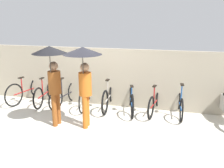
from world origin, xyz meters
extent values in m
plane|color=beige|center=(0.00, 0.00, 0.00)|extent=(30.00, 30.00, 0.00)
cube|color=gray|center=(0.00, 1.95, 0.91)|extent=(14.24, 0.12, 1.82)
torus|color=black|center=(-2.37, 2.11, 0.37)|extent=(0.20, 0.74, 0.74)
torus|color=black|center=(-2.59, 1.04, 0.37)|extent=(0.20, 0.74, 0.74)
cylinder|color=maroon|center=(-2.48, 1.58, 0.37)|extent=(0.26, 1.08, 0.04)
cylinder|color=maroon|center=(-2.51, 1.39, 0.61)|extent=(0.04, 0.04, 0.47)
cube|color=black|center=(-2.51, 1.39, 0.86)|extent=(0.13, 0.21, 0.03)
cylinder|color=maroon|center=(-2.37, 2.11, 0.70)|extent=(0.04, 0.04, 0.65)
cylinder|color=maroon|center=(-2.37, 2.11, 1.02)|extent=(0.44, 0.12, 0.03)
torus|color=black|center=(-1.81, 2.05, 0.34)|extent=(0.11, 0.69, 0.69)
torus|color=black|center=(-1.72, 1.03, 0.34)|extent=(0.11, 0.69, 0.69)
cylinder|color=maroon|center=(-1.77, 1.54, 0.34)|extent=(0.12, 1.03, 0.04)
cylinder|color=maroon|center=(-1.75, 1.36, 0.61)|extent=(0.04, 0.04, 0.54)
cube|color=black|center=(-1.75, 1.36, 0.90)|extent=(0.11, 0.21, 0.03)
cylinder|color=maroon|center=(-1.81, 2.05, 0.65)|extent=(0.04, 0.04, 0.62)
cylinder|color=maroon|center=(-1.81, 2.05, 0.96)|extent=(0.44, 0.07, 0.03)
torus|color=black|center=(-0.98, 2.04, 0.35)|extent=(0.15, 0.69, 0.69)
torus|color=black|center=(-1.14, 1.04, 0.35)|extent=(0.15, 0.69, 0.69)
cylinder|color=black|center=(-1.06, 1.54, 0.35)|extent=(0.20, 1.00, 0.04)
cylinder|color=black|center=(-1.09, 1.36, 0.63)|extent=(0.04, 0.04, 0.57)
cube|color=black|center=(-1.09, 1.36, 0.93)|extent=(0.12, 0.21, 0.03)
cylinder|color=black|center=(-0.98, 2.04, 0.69)|extent=(0.04, 0.04, 0.69)
cylinder|color=black|center=(-0.98, 2.04, 1.04)|extent=(0.44, 0.10, 0.03)
torus|color=black|center=(-0.41, 2.16, 0.36)|extent=(0.11, 0.73, 0.73)
torus|color=black|center=(-0.30, 1.08, 0.36)|extent=(0.11, 0.73, 0.73)
cylinder|color=#19662D|center=(-0.35, 1.62, 0.36)|extent=(0.14, 1.09, 0.04)
cylinder|color=#19662D|center=(-0.34, 1.43, 0.65)|extent=(0.04, 0.04, 0.57)
cube|color=black|center=(-0.34, 1.43, 0.95)|extent=(0.11, 0.21, 0.03)
cylinder|color=#19662D|center=(-0.41, 2.16, 0.66)|extent=(0.04, 0.04, 0.60)
cylinder|color=#19662D|center=(-0.41, 2.16, 0.96)|extent=(0.44, 0.07, 0.03)
torus|color=black|center=(0.33, 2.16, 0.37)|extent=(0.10, 0.74, 0.74)
torus|color=black|center=(0.38, 1.11, 0.37)|extent=(0.10, 0.74, 0.74)
cylinder|color=#A59E93|center=(0.35, 1.63, 0.37)|extent=(0.09, 1.06, 0.04)
cylinder|color=#A59E93|center=(0.36, 1.45, 0.66)|extent=(0.04, 0.04, 0.57)
cube|color=black|center=(0.36, 1.45, 0.96)|extent=(0.10, 0.20, 0.03)
cylinder|color=#A59E93|center=(0.33, 2.16, 0.69)|extent=(0.04, 0.04, 0.64)
cylinder|color=#A59E93|center=(0.33, 2.16, 1.01)|extent=(0.44, 0.05, 0.03)
torus|color=black|center=(0.93, 2.08, 0.35)|extent=(0.22, 0.70, 0.70)
torus|color=black|center=(1.19, 1.03, 0.35)|extent=(0.22, 0.70, 0.70)
cylinder|color=#19478C|center=(1.06, 1.55, 0.35)|extent=(0.30, 1.06, 0.04)
cylinder|color=#19478C|center=(1.11, 1.37, 0.59)|extent=(0.04, 0.04, 0.48)
cube|color=black|center=(1.11, 1.37, 0.84)|extent=(0.14, 0.22, 0.03)
cylinder|color=#19478C|center=(0.93, 2.08, 0.72)|extent=(0.04, 0.04, 0.73)
cylinder|color=#19478C|center=(0.93, 2.08, 1.08)|extent=(0.43, 0.13, 0.03)
torus|color=black|center=(1.84, 2.13, 0.33)|extent=(0.14, 0.66, 0.66)
torus|color=black|center=(1.70, 1.12, 0.33)|extent=(0.14, 0.66, 0.66)
cylinder|color=maroon|center=(1.77, 1.62, 0.33)|extent=(0.18, 1.01, 0.04)
cylinder|color=maroon|center=(1.74, 1.45, 0.59)|extent=(0.04, 0.04, 0.53)
cube|color=black|center=(1.74, 1.45, 0.87)|extent=(0.12, 0.21, 0.03)
cylinder|color=maroon|center=(1.84, 2.13, 0.68)|extent=(0.04, 0.04, 0.71)
cylinder|color=maroon|center=(1.84, 2.13, 1.04)|extent=(0.44, 0.09, 0.03)
torus|color=black|center=(2.44, 2.09, 0.33)|extent=(0.10, 0.66, 0.66)
torus|color=black|center=(2.51, 1.13, 0.33)|extent=(0.10, 0.66, 0.66)
cylinder|color=#19478C|center=(2.48, 1.61, 0.33)|extent=(0.11, 0.96, 0.04)
cylinder|color=#19478C|center=(2.49, 1.44, 0.64)|extent=(0.04, 0.04, 0.62)
cube|color=black|center=(2.49, 1.44, 0.97)|extent=(0.11, 0.21, 0.03)
cylinder|color=#19478C|center=(2.44, 2.09, 0.65)|extent=(0.04, 0.04, 0.64)
cylinder|color=#19478C|center=(2.44, 2.09, 0.97)|extent=(0.44, 0.06, 0.03)
cylinder|color=brown|center=(-0.65, 0.22, 0.43)|extent=(0.13, 0.13, 0.86)
cylinder|color=brown|center=(-0.66, 0.04, 0.43)|extent=(0.13, 0.13, 0.86)
cylinder|color=brown|center=(-0.66, 0.13, 1.15)|extent=(0.32, 0.32, 0.59)
sphere|color=#997051|center=(-0.66, 0.13, 1.58)|extent=(0.22, 0.22, 0.22)
cylinder|color=#332D28|center=(-0.67, -0.01, 1.55)|extent=(0.02, 0.02, 0.72)
cone|color=black|center=(-0.67, -0.01, 2.00)|extent=(0.85, 0.85, 0.18)
cylinder|color=#B25619|center=(0.13, 0.29, 0.43)|extent=(0.13, 0.13, 0.86)
cylinder|color=#B25619|center=(0.14, 0.11, 0.43)|extent=(0.13, 0.13, 0.86)
cylinder|color=#B25619|center=(0.14, 0.20, 1.15)|extent=(0.32, 0.32, 0.58)
sphere|color=tan|center=(0.14, 0.20, 1.57)|extent=(0.22, 0.22, 0.22)
cylinder|color=#332D28|center=(0.15, 0.06, 1.54)|extent=(0.02, 0.02, 0.72)
cone|color=black|center=(0.15, 0.06, 2.00)|extent=(0.92, 0.92, 0.18)
torus|color=black|center=(3.61, 2.19, 0.37)|extent=(0.26, 0.75, 0.75)
cylinder|color=#B2B2B7|center=(3.61, 2.19, 0.92)|extent=(0.57, 0.16, 0.03)
camera|label=1|loc=(2.29, -5.40, 2.79)|focal=40.00mm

